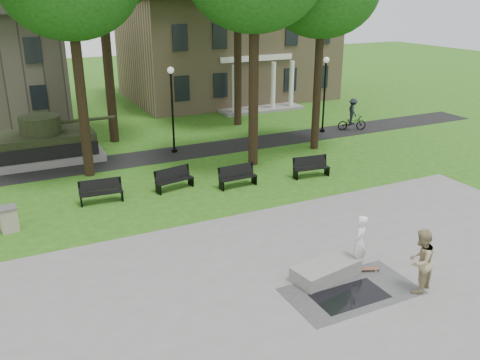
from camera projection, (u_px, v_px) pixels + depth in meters
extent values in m
plane|color=#2A5012|center=(276.00, 246.00, 17.95)|extent=(120.00, 120.00, 0.00)
cube|color=gray|center=(368.00, 324.00, 13.73)|extent=(22.00, 16.00, 0.02)
cube|color=black|center=(168.00, 155.00, 28.05)|extent=(44.00, 2.60, 0.01)
cube|color=#9E8460|center=(226.00, 49.00, 42.58)|extent=(16.00, 11.00, 8.00)
cube|color=silver|center=(257.00, 58.00, 38.02)|extent=(6.00, 0.30, 0.40)
cylinder|color=black|center=(81.00, 94.00, 23.55)|extent=(0.48, 0.48, 8.00)
cylinder|color=black|center=(254.00, 84.00, 25.10)|extent=(0.50, 0.50, 8.32)
cylinder|color=black|center=(318.00, 81.00, 27.91)|extent=(0.46, 0.46, 7.68)
cylinder|color=black|center=(108.00, 63.00, 28.99)|extent=(0.54, 0.54, 9.28)
cylinder|color=black|center=(238.00, 60.00, 33.02)|extent=(0.50, 0.50, 8.64)
cylinder|color=black|center=(173.00, 114.00, 27.75)|extent=(0.12, 0.12, 4.40)
sphere|color=silver|center=(171.00, 70.00, 26.93)|extent=(0.36, 0.36, 0.36)
cylinder|color=black|center=(174.00, 151.00, 28.49)|extent=(0.32, 0.32, 0.16)
cylinder|color=black|center=(324.00, 98.00, 31.87)|extent=(0.12, 0.12, 4.40)
sphere|color=silver|center=(326.00, 60.00, 31.05)|extent=(0.36, 0.36, 0.36)
cylinder|color=black|center=(322.00, 131.00, 32.61)|extent=(0.32, 0.32, 0.16)
cube|color=gray|center=(39.00, 157.00, 26.99)|extent=(6.50, 3.40, 0.40)
cube|color=#282D18|center=(37.00, 144.00, 26.73)|extent=(5.80, 2.80, 1.10)
cube|color=black|center=(40.00, 154.00, 25.66)|extent=(5.80, 0.35, 0.70)
cube|color=black|center=(35.00, 141.00, 27.94)|extent=(5.80, 0.35, 0.70)
cylinder|color=#282D18|center=(40.00, 124.00, 26.51)|extent=(2.10, 2.10, 0.90)
cylinder|color=#282D18|center=(85.00, 120.00, 27.45)|extent=(3.20, 0.18, 0.18)
cube|color=black|center=(350.00, 296.00, 14.96)|extent=(2.20, 1.20, 0.00)
cube|color=gray|center=(326.00, 270.00, 15.92)|extent=(2.33, 1.35, 0.45)
cube|color=brown|center=(367.00, 269.00, 16.33)|extent=(0.80, 0.48, 0.07)
imported|color=white|center=(359.00, 242.00, 16.18)|extent=(0.80, 0.77, 1.84)
imported|color=tan|center=(420.00, 261.00, 14.92)|extent=(1.17, 1.05, 1.99)
imported|color=black|center=(352.00, 123.00, 32.93)|extent=(1.97, 1.22, 0.98)
imported|color=black|center=(353.00, 111.00, 32.66)|extent=(0.91, 1.19, 1.63)
cube|color=black|center=(101.00, 193.00, 21.49)|extent=(1.83, 0.59, 0.05)
cube|color=black|center=(100.00, 185.00, 21.57)|extent=(1.81, 0.29, 0.50)
cube|color=black|center=(81.00, 201.00, 21.22)|extent=(0.09, 0.45, 0.45)
cube|color=black|center=(122.00, 195.00, 21.92)|extent=(0.09, 0.45, 0.45)
cube|color=black|center=(175.00, 180.00, 22.94)|extent=(1.85, 0.81, 0.05)
cube|color=black|center=(173.00, 173.00, 23.02)|extent=(1.79, 0.52, 0.50)
cube|color=black|center=(157.00, 188.00, 22.67)|extent=(0.15, 0.45, 0.45)
cube|color=black|center=(192.00, 182.00, 23.37)|extent=(0.15, 0.45, 0.45)
cube|color=black|center=(238.00, 178.00, 23.27)|extent=(1.82, 0.52, 0.05)
cube|color=black|center=(236.00, 170.00, 23.35)|extent=(1.80, 0.22, 0.50)
cube|color=black|center=(221.00, 185.00, 23.00)|extent=(0.08, 0.45, 0.45)
cube|color=black|center=(254.00, 179.00, 23.70)|extent=(0.08, 0.45, 0.45)
cube|color=black|center=(312.00, 168.00, 24.52)|extent=(1.84, 0.65, 0.05)
cube|color=black|center=(309.00, 161.00, 24.60)|extent=(1.81, 0.35, 0.50)
cube|color=black|center=(296.00, 175.00, 24.25)|extent=(0.11, 0.45, 0.45)
cube|color=black|center=(326.00, 170.00, 24.95)|extent=(0.11, 0.45, 0.45)
cube|color=gray|center=(9.00, 220.00, 18.97)|extent=(0.67, 0.67, 0.90)
cube|color=#4C4C4C|center=(7.00, 208.00, 18.80)|extent=(0.74, 0.74, 0.06)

